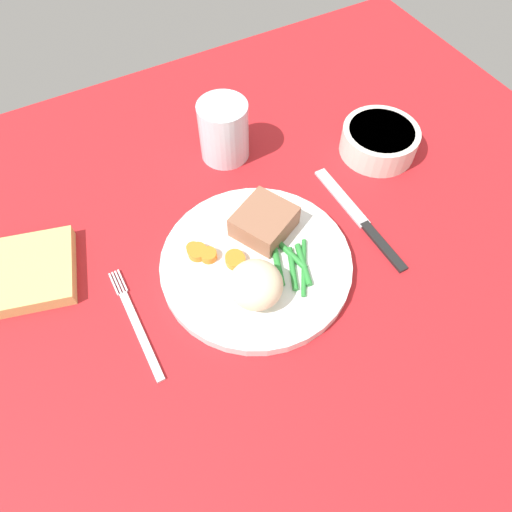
# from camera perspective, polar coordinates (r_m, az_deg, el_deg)

# --- Properties ---
(dining_table) EXTENTS (1.20, 0.90, 0.02)m
(dining_table) POSITION_cam_1_polar(r_m,az_deg,el_deg) (0.63, -3.15, -0.92)
(dining_table) COLOR red
(dining_table) RESTS_ON ground
(dinner_plate) EXTENTS (0.25, 0.25, 0.02)m
(dinner_plate) POSITION_cam_1_polar(r_m,az_deg,el_deg) (0.61, -0.00, -0.94)
(dinner_plate) COLOR white
(dinner_plate) RESTS_ON dining_table
(meat_portion) EXTENTS (0.10, 0.09, 0.03)m
(meat_portion) POSITION_cam_1_polar(r_m,az_deg,el_deg) (0.62, 1.01, 4.27)
(meat_portion) COLOR #936047
(meat_portion) RESTS_ON dinner_plate
(mashed_potatoes) EXTENTS (0.07, 0.07, 0.05)m
(mashed_potatoes) POSITION_cam_1_polar(r_m,az_deg,el_deg) (0.55, 0.18, -3.46)
(mashed_potatoes) COLOR beige
(mashed_potatoes) RESTS_ON dinner_plate
(carrot_slices) EXTENTS (0.07, 0.06, 0.01)m
(carrot_slices) POSITION_cam_1_polar(r_m,az_deg,el_deg) (0.60, -4.91, 0.06)
(carrot_slices) COLOR orange
(carrot_slices) RESTS_ON dinner_plate
(green_beans) EXTENTS (0.07, 0.10, 0.01)m
(green_beans) POSITION_cam_1_polar(r_m,az_deg,el_deg) (0.60, 4.39, -0.72)
(green_beans) COLOR #2D8C38
(green_beans) RESTS_ON dinner_plate
(fork) EXTENTS (0.01, 0.17, 0.00)m
(fork) POSITION_cam_1_polar(r_m,az_deg,el_deg) (0.59, -14.59, -8.03)
(fork) COLOR silver
(fork) RESTS_ON dining_table
(knife) EXTENTS (0.02, 0.20, 0.01)m
(knife) POSITION_cam_1_polar(r_m,az_deg,el_deg) (0.67, 12.79, 4.39)
(knife) COLOR black
(knife) RESTS_ON dining_table
(water_glass) EXTENTS (0.08, 0.08, 0.09)m
(water_glass) POSITION_cam_1_polar(r_m,az_deg,el_deg) (0.72, -3.96, 14.75)
(water_glass) COLOR silver
(water_glass) RESTS_ON dining_table
(salad_bowl) EXTENTS (0.12, 0.12, 0.04)m
(salad_bowl) POSITION_cam_1_polar(r_m,az_deg,el_deg) (0.76, 14.98, 13.72)
(salad_bowl) COLOR silver
(salad_bowl) RESTS_ON dining_table
(napkin) EXTENTS (0.16, 0.15, 0.02)m
(napkin) POSITION_cam_1_polar(r_m,az_deg,el_deg) (0.67, -27.19, -1.94)
(napkin) COLOR #DBBC6B
(napkin) RESTS_ON dining_table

